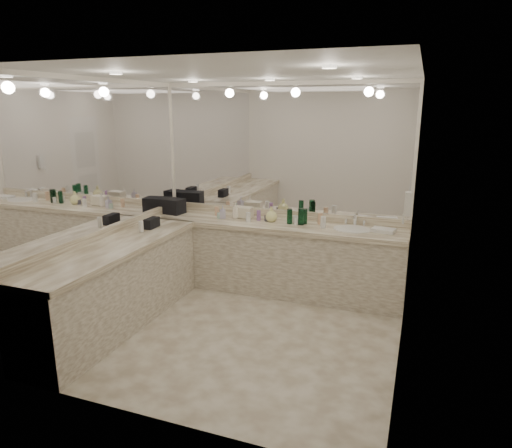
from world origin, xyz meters
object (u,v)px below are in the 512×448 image
at_px(cream_cosmetic_case, 243,213).
at_px(soap_bottle_a, 235,211).
at_px(sink, 352,230).
at_px(wall_phone, 408,204).
at_px(soap_bottle_b, 223,212).
at_px(black_toiletry_bag, 171,206).
at_px(hand_towel, 383,230).
at_px(soap_bottle_c, 271,214).

height_order(cream_cosmetic_case, soap_bottle_a, soap_bottle_a).
height_order(sink, soap_bottle_a, soap_bottle_a).
bearing_deg(wall_phone, soap_bottle_b, 168.04).
bearing_deg(soap_bottle_b, soap_bottle_a, 17.30).
xyz_separation_m(sink, black_toiletry_bag, (-2.43, 0.01, 0.10)).
bearing_deg(black_toiletry_bag, wall_phone, -9.58).
relative_size(hand_towel, soap_bottle_a, 1.25).
height_order(sink, black_toiletry_bag, black_toiletry_bag).
bearing_deg(soap_bottle_b, cream_cosmetic_case, 26.62).
relative_size(black_toiletry_bag, soap_bottle_b, 2.10).
bearing_deg(sink, cream_cosmetic_case, 176.05).
height_order(wall_phone, soap_bottle_c, wall_phone).
bearing_deg(soap_bottle_a, cream_cosmetic_case, 40.79).
distance_m(soap_bottle_b, soap_bottle_c, 0.64).
height_order(wall_phone, soap_bottle_a, wall_phone).
distance_m(cream_cosmetic_case, soap_bottle_a, 0.11).
xyz_separation_m(sink, soap_bottle_c, (-1.01, 0.03, 0.10)).
distance_m(sink, hand_towel, 0.35).
distance_m(hand_towel, soap_bottle_a, 1.85).
relative_size(black_toiletry_bag, hand_towel, 1.36).
relative_size(hand_towel, soap_bottle_b, 1.54).
xyz_separation_m(soap_bottle_a, soap_bottle_b, (-0.16, -0.05, -0.02)).
distance_m(wall_phone, soap_bottle_b, 2.34).
xyz_separation_m(hand_towel, soap_bottle_a, (-1.85, 0.02, 0.08)).
relative_size(soap_bottle_b, soap_bottle_c, 0.86).
bearing_deg(cream_cosmetic_case, wall_phone, -14.82).
distance_m(sink, soap_bottle_c, 1.02).
xyz_separation_m(cream_cosmetic_case, hand_towel, (1.77, -0.09, -0.05)).
height_order(black_toiletry_bag, soap_bottle_c, black_toiletry_bag).
bearing_deg(cream_cosmetic_case, soap_bottle_b, -151.72).
bearing_deg(soap_bottle_b, wall_phone, -11.96).
distance_m(soap_bottle_a, soap_bottle_c, 0.49).
bearing_deg(wall_phone, black_toiletry_bag, 170.42).
distance_m(black_toiletry_bag, hand_towel, 2.79).
relative_size(cream_cosmetic_case, soap_bottle_a, 1.15).
distance_m(sink, soap_bottle_b, 1.66).
xyz_separation_m(soap_bottle_a, soap_bottle_c, (0.49, 0.01, -0.01)).
height_order(black_toiletry_bag, soap_bottle_b, black_toiletry_bag).
relative_size(soap_bottle_a, soap_bottle_c, 1.06).
height_order(wall_phone, cream_cosmetic_case, wall_phone).
height_order(soap_bottle_b, soap_bottle_c, soap_bottle_c).
distance_m(hand_towel, soap_bottle_b, 2.01).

